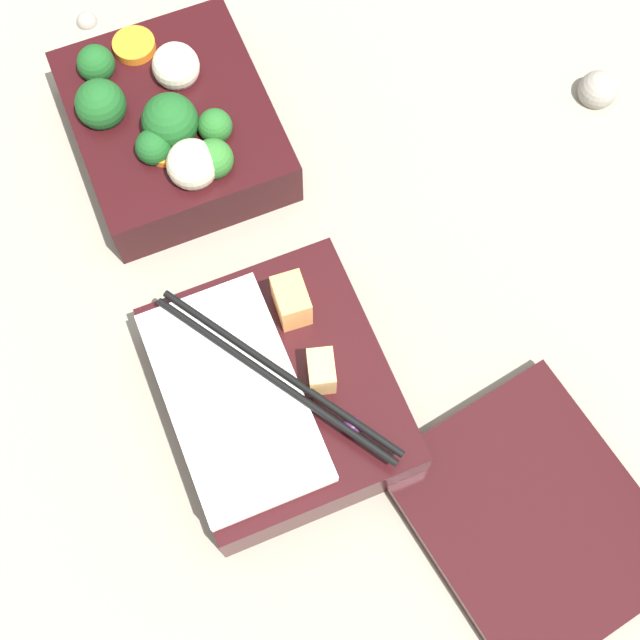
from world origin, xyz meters
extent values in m
plane|color=gray|center=(0.00, 0.00, 0.00)|extent=(3.00, 3.00, 0.00)
cube|color=black|center=(-0.13, -0.01, 0.02)|extent=(0.17, 0.15, 0.05)
sphere|color=#19511E|center=(-0.15, -0.05, 0.06)|extent=(0.04, 0.04, 0.04)
sphere|color=#236023|center=(-0.10, 0.02, 0.05)|extent=(0.03, 0.03, 0.03)
sphere|color=#19511E|center=(-0.12, -0.01, 0.06)|extent=(0.04, 0.04, 0.04)
sphere|color=#19511E|center=(-0.10, -0.03, 0.05)|extent=(0.03, 0.03, 0.03)
sphere|color=#19511E|center=(-0.19, -0.05, 0.05)|extent=(0.03, 0.03, 0.03)
sphere|color=#2D7028|center=(-0.08, 0.01, 0.05)|extent=(0.03, 0.03, 0.03)
cylinder|color=orange|center=(-0.10, -0.02, 0.05)|extent=(0.03, 0.03, 0.01)
cylinder|color=orange|center=(-0.20, -0.01, 0.05)|extent=(0.04, 0.04, 0.01)
sphere|color=beige|center=(-0.16, 0.01, 0.06)|extent=(0.04, 0.04, 0.04)
sphere|color=beige|center=(-0.08, -0.01, 0.06)|extent=(0.04, 0.04, 0.04)
cube|color=black|center=(0.10, -0.01, 0.02)|extent=(0.17, 0.15, 0.05)
cube|color=white|center=(0.10, -0.04, 0.05)|extent=(0.15, 0.09, 0.01)
cube|color=#F4A356|center=(0.05, 0.02, 0.06)|extent=(0.03, 0.02, 0.03)
cube|color=#EAB266|center=(0.11, 0.02, 0.06)|extent=(0.03, 0.02, 0.02)
sphere|color=#4C1E4C|center=(0.15, 0.02, 0.05)|extent=(0.01, 0.01, 0.01)
cylinder|color=black|center=(0.10, -0.01, 0.06)|extent=(0.17, 0.11, 0.01)
cylinder|color=black|center=(0.10, -0.01, 0.06)|extent=(0.17, 0.11, 0.01)
cube|color=black|center=(0.24, 0.12, 0.01)|extent=(0.19, 0.17, 0.02)
sphere|color=gray|center=(-0.28, -0.04, 0.00)|extent=(0.02, 0.02, 0.02)
sphere|color=gray|center=(-0.05, 0.33, 0.01)|extent=(0.03, 0.03, 0.03)
camera|label=1|loc=(0.28, -0.05, 0.61)|focal=50.00mm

